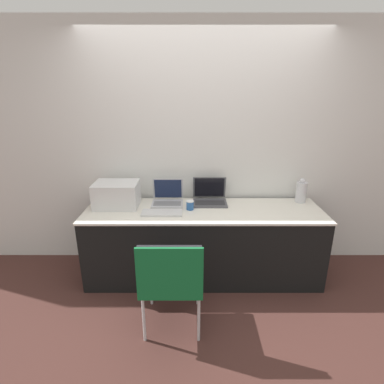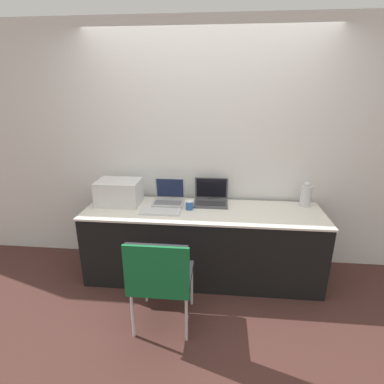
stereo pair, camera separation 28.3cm
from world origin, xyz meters
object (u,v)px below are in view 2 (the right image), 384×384
Objects in this scene: external_keyboard at (161,212)px; printer at (119,191)px; laptop_left at (169,197)px; chair at (160,275)px; laptop_right at (211,198)px; metal_pitcher at (306,195)px; coffee_cup at (189,205)px.

printer is at bearing 157.36° from external_keyboard.
laptop_left is 1.05m from chair.
chair is at bearing -108.81° from laptop_right.
laptop_left is 1.44m from metal_pitcher.
chair is (0.10, -1.01, -0.27)m from laptop_left.
laptop_left is at bearing 95.55° from chair.
laptop_left is 3.48× the size of coffee_cup.
external_keyboard is 0.30m from coffee_cup.
printer reaches higher than chair.
laptop_left is at bearing 9.64° from printer.
laptop_right reaches higher than coffee_cup.
coffee_cup is 0.89m from chair.
laptop_right is at bearing 6.79° from printer.
external_keyboard is at bearing -146.96° from laptop_right.
external_keyboard is 1.50× the size of metal_pitcher.
laptop_right reaches higher than laptop_left.
external_keyboard is at bearing -158.31° from coffee_cup.
coffee_cup is at bearing 80.25° from chair.
metal_pitcher is 0.31× the size of chair.
laptop_right is at bearing 33.04° from external_keyboard.
coffee_cup is at bearing -6.88° from printer.
laptop_left is (0.52, 0.09, -0.08)m from printer.
chair is (-1.34, -1.05, -0.34)m from metal_pitcher.
laptop_left is 0.30m from external_keyboard.
printer is 0.52× the size of chair.
external_keyboard is at bearing -22.64° from printer.
coffee_cup is at bearing -36.69° from laptop_left.
laptop_left is 0.91× the size of laptop_right.
external_keyboard is at bearing 100.48° from chair.
metal_pitcher is at bearing 10.45° from coffee_cup.
metal_pitcher is at bearing 12.65° from external_keyboard.
printer is 0.98m from laptop_right.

